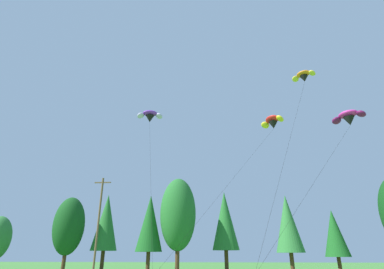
{
  "coord_description": "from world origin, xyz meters",
  "views": [
    {
      "loc": [
        0.63,
        -1.17,
        2.73
      ],
      "look_at": [
        -1.56,
        23.45,
        12.49
      ],
      "focal_mm": 28.45,
      "sensor_mm": 36.0,
      "label": 1
    }
  ],
  "objects_px": {
    "utility_pole": "(98,223)",
    "parafoil_kite_far_red_yellow": "(273,122)",
    "parafoil_kite_low_orange": "(304,76)",
    "parafoil_kite_high_purple": "(150,116)",
    "parafoil_kite_mid_magenta": "(349,117)"
  },
  "relations": [
    {
      "from": "parafoil_kite_high_purple",
      "to": "utility_pole",
      "type": "bearing_deg",
      "value": 144.7
    },
    {
      "from": "utility_pole",
      "to": "parafoil_kite_far_red_yellow",
      "type": "distance_m",
      "value": 27.09
    },
    {
      "from": "parafoil_kite_far_red_yellow",
      "to": "parafoil_kite_low_orange",
      "type": "height_order",
      "value": "parafoil_kite_low_orange"
    },
    {
      "from": "parafoil_kite_high_purple",
      "to": "parafoil_kite_far_red_yellow",
      "type": "distance_m",
      "value": 17.46
    },
    {
      "from": "utility_pole",
      "to": "parafoil_kite_low_orange",
      "type": "xyz_separation_m",
      "value": [
        25.24,
        -8.68,
        14.83
      ]
    },
    {
      "from": "utility_pole",
      "to": "parafoil_kite_mid_magenta",
      "type": "height_order",
      "value": "parafoil_kite_mid_magenta"
    },
    {
      "from": "parafoil_kite_mid_magenta",
      "to": "parafoil_kite_low_orange",
      "type": "xyz_separation_m",
      "value": [
        -5.82,
        -4.27,
        3.34
      ]
    },
    {
      "from": "utility_pole",
      "to": "parafoil_kite_low_orange",
      "type": "distance_m",
      "value": 30.53
    },
    {
      "from": "parafoil_kite_low_orange",
      "to": "parafoil_kite_mid_magenta",
      "type": "bearing_deg",
      "value": 36.29
    },
    {
      "from": "parafoil_kite_high_purple",
      "to": "parafoil_kite_mid_magenta",
      "type": "relative_size",
      "value": 1.06
    },
    {
      "from": "parafoil_kite_mid_magenta",
      "to": "parafoil_kite_low_orange",
      "type": "distance_m",
      "value": 7.95
    },
    {
      "from": "utility_pole",
      "to": "parafoil_kite_far_red_yellow",
      "type": "bearing_deg",
      "value": 3.49
    },
    {
      "from": "parafoil_kite_high_purple",
      "to": "parafoil_kite_far_red_yellow",
      "type": "height_order",
      "value": "parafoil_kite_far_red_yellow"
    },
    {
      "from": "parafoil_kite_mid_magenta",
      "to": "parafoil_kite_low_orange",
      "type": "height_order",
      "value": "parafoil_kite_low_orange"
    },
    {
      "from": "parafoil_kite_far_red_yellow",
      "to": "parafoil_kite_mid_magenta",
      "type": "bearing_deg",
      "value": -36.9
    }
  ]
}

